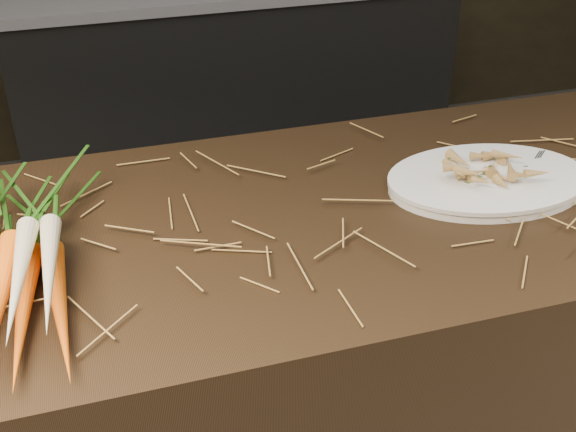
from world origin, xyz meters
TOP-DOWN VIEW (x-y plane):
  - main_counter at (0.00, 0.30)m, footprint 2.40×0.70m
  - back_counter at (0.30, 2.18)m, footprint 1.82×0.62m
  - straw_bedding at (0.00, 0.30)m, footprint 1.40×0.60m
  - root_veg_bunch at (-0.45, 0.30)m, footprint 0.20×0.58m
  - serving_platter at (0.38, 0.29)m, footprint 0.40×0.29m
  - roasted_veg_heap at (0.38, 0.29)m, footprint 0.20×0.15m
  - serving_fork at (0.52, 0.27)m, footprint 0.12×0.11m

SIDE VIEW (x-z plane):
  - back_counter at x=0.30m, z-range 0.00..0.84m
  - main_counter at x=0.00m, z-range 0.00..0.90m
  - straw_bedding at x=0.00m, z-range 0.90..0.92m
  - serving_platter at x=0.38m, z-range 0.90..0.92m
  - serving_fork at x=0.52m, z-range 0.92..0.92m
  - roasted_veg_heap at x=0.38m, z-range 0.92..0.96m
  - root_veg_bunch at x=-0.45m, z-range 0.90..1.01m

